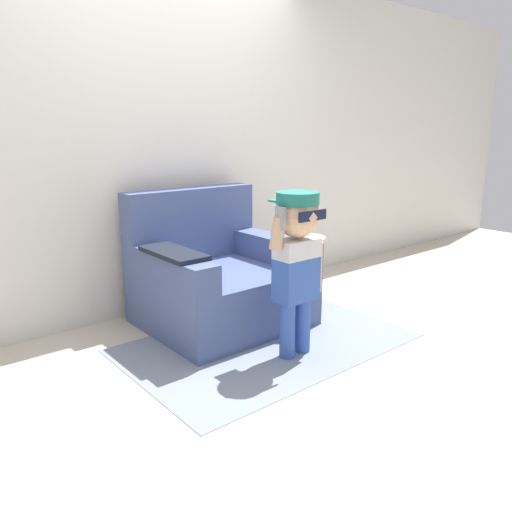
% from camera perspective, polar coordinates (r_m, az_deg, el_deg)
% --- Properties ---
extents(ground_plane, '(10.00, 10.00, 0.00)m').
position_cam_1_polar(ground_plane, '(3.48, -3.39, -8.84)').
color(ground_plane, '#BCB29E').
extents(wall_back, '(10.00, 0.05, 2.60)m').
position_cam_1_polar(wall_back, '(3.85, -10.67, 13.11)').
color(wall_back, silver).
rests_on(wall_back, ground_plane).
extents(armchair, '(1.07, 0.96, 0.94)m').
position_cam_1_polar(armchair, '(3.60, -4.48, -2.67)').
color(armchair, '#475684').
rests_on(armchair, ground_plane).
extents(person_child, '(0.42, 0.31, 1.01)m').
position_cam_1_polar(person_child, '(2.96, 4.71, 0.81)').
color(person_child, '#3356AD').
rests_on(person_child, ground_plane).
extents(side_table, '(0.34, 0.34, 0.54)m').
position_cam_1_polar(side_table, '(4.00, 5.44, -0.83)').
color(side_table, beige).
rests_on(side_table, ground_plane).
extents(rug, '(1.82, 1.17, 0.01)m').
position_cam_1_polar(rug, '(3.33, 1.33, -9.83)').
color(rug, gray).
rests_on(rug, ground_plane).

